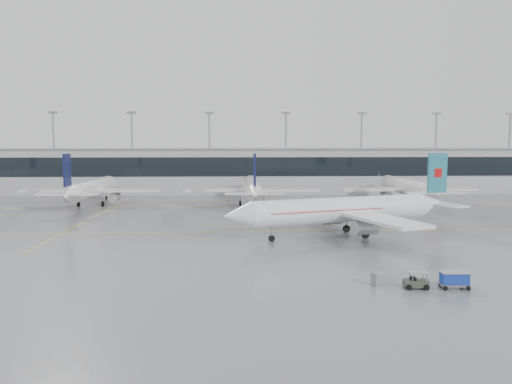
{
  "coord_description": "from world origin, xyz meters",
  "views": [
    {
      "loc": [
        -3.72,
        -76.06,
        13.62
      ],
      "look_at": [
        0.0,
        12.0,
        5.0
      ],
      "focal_mm": 35.0,
      "sensor_mm": 36.0,
      "label": 1
    }
  ],
  "objects_px": {
    "gse_unit": "(379,279)",
    "baggage_cart": "(454,279)",
    "air_canada_jet": "(349,210)",
    "baggage_tug": "(416,283)"
  },
  "relations": [
    {
      "from": "air_canada_jet",
      "to": "baggage_tug",
      "type": "xyz_separation_m",
      "value": [
        0.2,
        -27.01,
        -3.29
      ]
    },
    {
      "from": "baggage_cart",
      "to": "gse_unit",
      "type": "xyz_separation_m",
      "value": [
        -6.75,
        1.3,
        -0.33
      ]
    },
    {
      "from": "air_canada_jet",
      "to": "baggage_cart",
      "type": "xyz_separation_m",
      "value": [
        3.8,
        -27.21,
        -2.9
      ]
    },
    {
      "from": "air_canada_jet",
      "to": "baggage_cart",
      "type": "bearing_deg",
      "value": 79.11
    },
    {
      "from": "gse_unit",
      "to": "baggage_cart",
      "type": "bearing_deg",
      "value": -23.51
    },
    {
      "from": "gse_unit",
      "to": "air_canada_jet",
      "type": "bearing_deg",
      "value": 70.86
    },
    {
      "from": "air_canada_jet",
      "to": "gse_unit",
      "type": "relative_size",
      "value": 30.07
    },
    {
      "from": "baggage_cart",
      "to": "gse_unit",
      "type": "distance_m",
      "value": 6.88
    },
    {
      "from": "air_canada_jet",
      "to": "gse_unit",
      "type": "xyz_separation_m",
      "value": [
        -2.95,
        -25.91,
        -3.23
      ]
    },
    {
      "from": "baggage_tug",
      "to": "gse_unit",
      "type": "xyz_separation_m",
      "value": [
        -3.15,
        1.1,
        0.05
      ]
    }
  ]
}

